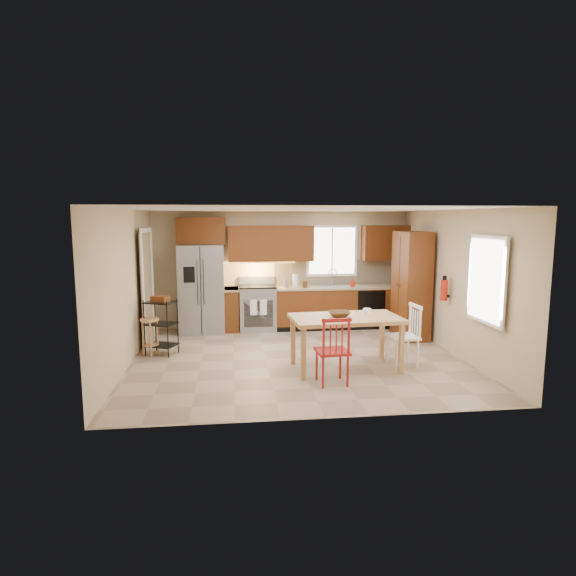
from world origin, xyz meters
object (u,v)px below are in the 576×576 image
at_px(chair_red, 332,350).
at_px(table_bowl, 339,317).
at_px(pantry, 411,285).
at_px(refrigerator, 202,289).
at_px(utility_cart, 161,327).
at_px(chair_white, 403,336).
at_px(range_stove, 258,308).
at_px(bar_stool, 150,337).
at_px(table_jar, 367,313).
at_px(fire_extinguisher, 444,290).
at_px(soap_bottle, 353,282).
at_px(dining_table, 345,343).

distance_m(chair_red, table_bowl, 0.77).
bearing_deg(pantry, refrigerator, 167.38).
bearing_deg(utility_cart, chair_white, 7.61).
xyz_separation_m(refrigerator, utility_cart, (-0.61, -1.60, -0.42)).
relative_size(range_stove, table_bowl, 2.69).
bearing_deg(bar_stool, refrigerator, 60.86).
relative_size(table_bowl, table_jar, 2.20).
bearing_deg(fire_extinguisher, bar_stool, 176.33).
height_order(fire_extinguisher, chair_white, fire_extinguisher).
bearing_deg(range_stove, table_bowl, -68.47).
relative_size(pantry, utility_cart, 2.15).
relative_size(chair_red, utility_cart, 1.02).
distance_m(soap_bottle, fire_extinguisher, 2.27).
relative_size(dining_table, table_bowl, 4.94).
distance_m(refrigerator, pantry, 4.23).
xyz_separation_m(table_bowl, table_jar, (0.47, 0.11, 0.03)).
height_order(dining_table, chair_white, chair_white).
relative_size(range_stove, utility_cart, 0.94).
bearing_deg(refrigerator, fire_extinguisher, -24.52).
xyz_separation_m(dining_table, chair_red, (-0.35, -0.65, 0.08)).
bearing_deg(soap_bottle, table_jar, -99.39).
xyz_separation_m(range_stove, table_jar, (1.59, -2.73, 0.40)).
bearing_deg(pantry, fire_extinguisher, -79.22).
xyz_separation_m(soap_bottle, utility_cart, (-3.79, -1.57, -0.51)).
xyz_separation_m(soap_bottle, table_bowl, (-0.91, -2.75, -0.16)).
distance_m(dining_table, chair_white, 0.96).
height_order(soap_bottle, table_bowl, soap_bottle).
xyz_separation_m(range_stove, chair_red, (0.87, -3.49, 0.04)).
xyz_separation_m(bar_stool, utility_cart, (0.19, 0.05, 0.16)).
distance_m(range_stove, chair_white, 3.53).
distance_m(chair_red, utility_cart, 3.21).
distance_m(chair_white, table_bowl, 1.11).
relative_size(table_jar, bar_stool, 0.24).
height_order(refrigerator, soap_bottle, refrigerator).
bearing_deg(bar_stool, soap_bottle, 18.94).
distance_m(soap_bottle, chair_white, 2.75).
distance_m(soap_bottle, table_jar, 2.68).
bearing_deg(soap_bottle, table_bowl, -108.34).
bearing_deg(fire_extinguisher, range_stove, 147.38).
bearing_deg(refrigerator, range_stove, 2.99).
relative_size(pantry, chair_red, 2.12).
height_order(fire_extinguisher, bar_stool, fire_extinguisher).
bearing_deg(refrigerator, table_bowl, -50.74).
bearing_deg(refrigerator, table_jar, -44.23).
bearing_deg(utility_cart, dining_table, 2.08).
bearing_deg(soap_bottle, refrigerator, 179.55).
xyz_separation_m(fire_extinguisher, bar_stool, (-5.13, 0.33, -0.77)).
bearing_deg(refrigerator, utility_cart, -111.04).
bearing_deg(chair_red, pantry, 45.85).
height_order(range_stove, utility_cart, utility_cart).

